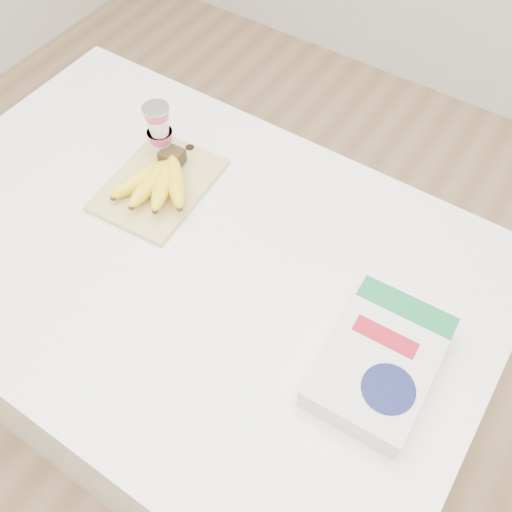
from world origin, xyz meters
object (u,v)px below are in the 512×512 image
at_px(table, 203,353).
at_px(cereal_box, 380,361).
at_px(cutting_board, 159,185).
at_px(yogurt_stack, 159,130).
at_px(bananas, 159,179).

distance_m(table, cereal_box, 0.67).
xyz_separation_m(cutting_board, yogurt_stack, (-0.04, 0.07, 0.08)).
height_order(table, cutting_board, cutting_board).
height_order(yogurt_stack, cereal_box, yogurt_stack).
height_order(cutting_board, cereal_box, cereal_box).
bearing_deg(bananas, table, -35.37).
bearing_deg(yogurt_stack, table, -42.47).
relative_size(bananas, yogurt_stack, 1.39).
bearing_deg(table, bananas, 144.63).
xyz_separation_m(cutting_board, bananas, (0.01, -0.01, 0.03)).
height_order(bananas, yogurt_stack, yogurt_stack).
height_order(table, yogurt_stack, yogurt_stack).
xyz_separation_m(cutting_board, cereal_box, (0.60, -0.12, 0.02)).
relative_size(table, cutting_board, 4.58).
bearing_deg(table, yogurt_stack, 137.53).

